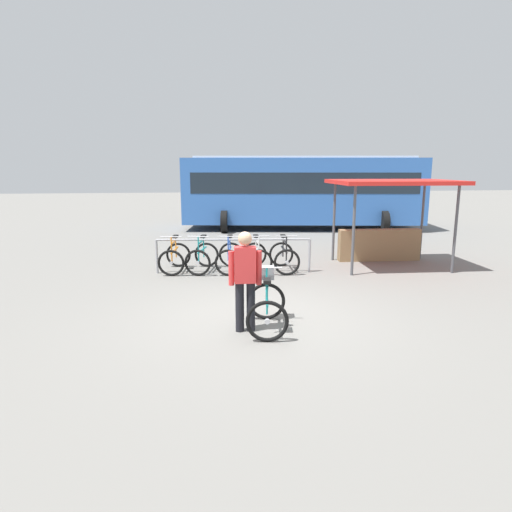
{
  "coord_description": "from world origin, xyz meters",
  "views": [
    {
      "loc": [
        -0.99,
        -7.36,
        2.63
      ],
      "look_at": [
        0.03,
        0.58,
        1.0
      ],
      "focal_mm": 30.7,
      "sensor_mm": 36.0,
      "label": 1
    }
  ],
  "objects": [
    {
      "name": "bus_distant",
      "position": [
        3.37,
        11.19,
        1.74
      ],
      "size": [
        10.25,
        4.33,
        3.08
      ],
      "color": "#3366B7",
      "rests_on": "ground"
    },
    {
      "name": "racked_bike_black",
      "position": [
        1.12,
        3.49,
        0.37
      ],
      "size": [
        0.71,
        1.12,
        0.97
      ],
      "color": "black",
      "rests_on": "ground"
    },
    {
      "name": "bike_rack_rail",
      "position": [
        -0.18,
        3.44,
        0.68
      ],
      "size": [
        3.89,
        0.43,
        0.88
      ],
      "color": "#99999E",
      "rests_on": "ground"
    },
    {
      "name": "featured_bicycle",
      "position": [
        0.06,
        -0.53,
        0.45
      ],
      "size": [
        0.8,
        1.22,
        0.97
      ],
      "color": "black",
      "rests_on": "ground"
    },
    {
      "name": "ground_plane",
      "position": [
        0.0,
        0.0,
        0.0
      ],
      "size": [
        80.0,
        80.0,
        0.0
      ],
      "primitive_type": "plane",
      "color": "slate"
    },
    {
      "name": "racked_bike_white",
      "position": [
        0.43,
        3.56,
        0.37
      ],
      "size": [
        0.66,
        1.11,
        0.97
      ],
      "color": "black",
      "rests_on": "ground"
    },
    {
      "name": "person_with_featured_bike",
      "position": [
        -0.3,
        -0.62,
        0.91
      ],
      "size": [
        0.53,
        0.22,
        1.64
      ],
      "color": "black",
      "rests_on": "ground"
    },
    {
      "name": "market_stall",
      "position": [
        4.04,
        3.99,
        1.39
      ],
      "size": [
        3.18,
        2.41,
        2.3
      ],
      "color": "#4C4C51",
      "rests_on": "ground"
    },
    {
      "name": "racked_bike_blue",
      "position": [
        -0.27,
        3.63,
        0.37
      ],
      "size": [
        0.81,
        1.2,
        0.98
      ],
      "color": "black",
      "rests_on": "ground"
    },
    {
      "name": "racked_bike_orange",
      "position": [
        -1.66,
        3.76,
        0.37
      ],
      "size": [
        0.8,
        1.19,
        0.98
      ],
      "color": "black",
      "rests_on": "ground"
    },
    {
      "name": "racked_bike_teal",
      "position": [
        -0.97,
        3.69,
        0.37
      ],
      "size": [
        0.89,
        1.21,
        0.97
      ],
      "color": "black",
      "rests_on": "ground"
    }
  ]
}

